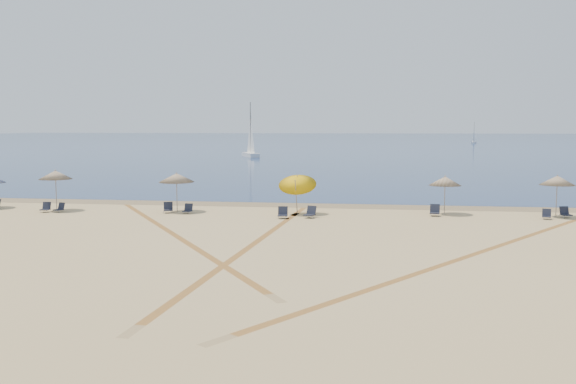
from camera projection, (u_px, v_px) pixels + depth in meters
name	position (u px, v px, depth m)	size (l,w,h in m)	color
ground	(198.00, 300.00, 19.77)	(160.00, 160.00, 0.00)	tan
ocean	(363.00, 140.00, 241.35)	(500.00, 500.00, 0.00)	#0C2151
wet_sand	(296.00, 205.00, 43.41)	(500.00, 500.00, 0.00)	olive
umbrella_1	(55.00, 175.00, 40.37)	(2.09, 2.09, 2.61)	gray
umbrella_2	(177.00, 178.00, 39.84)	(2.24, 2.25, 2.48)	gray
umbrella_3	(297.00, 181.00, 38.65)	(2.31, 2.31, 2.83)	gray
umbrella_4	(445.00, 181.00, 38.73)	(1.97, 1.97, 2.37)	gray
umbrella_5	(557.00, 180.00, 37.47)	(2.04, 2.04, 2.52)	gray
chair_2	(46.00, 208.00, 39.82)	(0.55, 0.63, 0.62)	black
chair_3	(60.00, 208.00, 39.77)	(0.67, 0.71, 0.59)	black
chair_4	(168.00, 208.00, 39.48)	(0.73, 0.79, 0.67)	black
chair_5	(188.00, 209.00, 39.13)	(0.53, 0.62, 0.61)	black
chair_6	(283.00, 213.00, 37.14)	(0.62, 0.71, 0.68)	black
chair_7	(310.00, 213.00, 37.33)	(0.78, 0.83, 0.69)	black
chair_8	(435.00, 211.00, 38.10)	(0.65, 0.74, 0.69)	black
chair_9	(547.00, 215.00, 36.81)	(0.61, 0.67, 0.59)	black
chair_10	(565.00, 213.00, 37.42)	(0.66, 0.73, 0.65)	black
sailboat_0	(251.00, 140.00, 109.72)	(4.17, 6.37, 9.38)	white
sailboat_1	(474.00, 137.00, 194.41)	(2.20, 4.46, 6.44)	white
tire_tracks	(289.00, 241.00, 29.80)	(53.72, 43.91, 0.00)	tan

